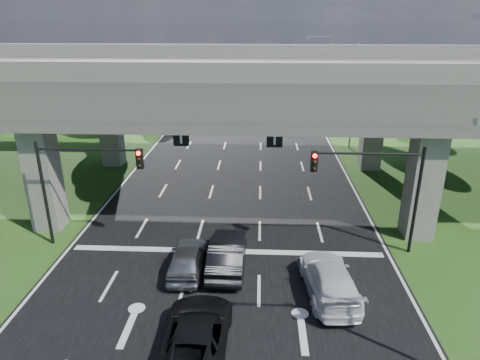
# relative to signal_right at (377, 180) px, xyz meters

# --- Properties ---
(ground) EXTENTS (160.00, 160.00, 0.00)m
(ground) POSITION_rel_signal_right_xyz_m (-7.82, -3.94, -4.19)
(ground) COLOR #234A17
(ground) RESTS_ON ground
(road) EXTENTS (18.00, 120.00, 0.03)m
(road) POSITION_rel_signal_right_xyz_m (-7.82, 6.06, -4.17)
(road) COLOR black
(road) RESTS_ON ground
(overpass) EXTENTS (80.00, 15.00, 10.00)m
(overpass) POSITION_rel_signal_right_xyz_m (-7.82, 8.06, 3.73)
(overpass) COLOR #373532
(overpass) RESTS_ON ground
(warehouse) EXTENTS (20.00, 10.00, 4.00)m
(warehouse) POSITION_rel_signal_right_xyz_m (-33.82, 31.06, -2.19)
(warehouse) COLOR #9E9E99
(warehouse) RESTS_ON ground
(signal_right) EXTENTS (5.76, 0.54, 6.00)m
(signal_right) POSITION_rel_signal_right_xyz_m (0.00, 0.00, 0.00)
(signal_right) COLOR black
(signal_right) RESTS_ON ground
(signal_left) EXTENTS (5.76, 0.54, 6.00)m
(signal_left) POSITION_rel_signal_right_xyz_m (-15.65, 0.00, 0.00)
(signal_left) COLOR black
(signal_left) RESTS_ON ground
(streetlight_far) EXTENTS (3.38, 0.25, 10.00)m
(streetlight_far) POSITION_rel_signal_right_xyz_m (2.27, 20.06, 1.66)
(streetlight_far) COLOR gray
(streetlight_far) RESTS_ON ground
(streetlight_beyond) EXTENTS (3.38, 0.25, 10.00)m
(streetlight_beyond) POSITION_rel_signal_right_xyz_m (2.27, 36.06, 1.66)
(streetlight_beyond) COLOR gray
(streetlight_beyond) RESTS_ON ground
(tree_left_near) EXTENTS (4.50, 4.50, 7.80)m
(tree_left_near) POSITION_rel_signal_right_xyz_m (-21.78, 22.06, 0.63)
(tree_left_near) COLOR black
(tree_left_near) RESTS_ON ground
(tree_left_mid) EXTENTS (3.91, 3.90, 6.76)m
(tree_left_mid) POSITION_rel_signal_right_xyz_m (-24.78, 30.06, -0.01)
(tree_left_mid) COLOR black
(tree_left_mid) RESTS_ON ground
(tree_left_far) EXTENTS (4.80, 4.80, 8.32)m
(tree_left_far) POSITION_rel_signal_right_xyz_m (-20.78, 38.06, 0.95)
(tree_left_far) COLOR black
(tree_left_far) RESTS_ON ground
(tree_right_near) EXTENTS (4.20, 4.20, 7.28)m
(tree_right_near) POSITION_rel_signal_right_xyz_m (5.22, 24.06, 0.31)
(tree_right_near) COLOR black
(tree_right_near) RESTS_ON ground
(tree_right_mid) EXTENTS (3.91, 3.90, 6.76)m
(tree_right_mid) POSITION_rel_signal_right_xyz_m (8.22, 32.06, -0.01)
(tree_right_mid) COLOR black
(tree_right_mid) RESTS_ON ground
(tree_right_far) EXTENTS (4.50, 4.50, 7.80)m
(tree_right_far) POSITION_rel_signal_right_xyz_m (4.22, 40.06, 0.63)
(tree_right_far) COLOR black
(tree_right_far) RESTS_ON ground
(car_silver) EXTENTS (1.78, 4.28, 1.45)m
(car_silver) POSITION_rel_signal_right_xyz_m (-9.62, -2.47, -3.43)
(car_silver) COLOR gray
(car_silver) RESTS_ON road
(car_dark) EXTENTS (1.78, 5.02, 1.65)m
(car_dark) POSITION_rel_signal_right_xyz_m (-7.65, -2.01, -3.33)
(car_dark) COLOR black
(car_dark) RESTS_ON road
(car_white) EXTENTS (2.65, 5.50, 1.55)m
(car_white) POSITION_rel_signal_right_xyz_m (-2.81, -3.99, -3.38)
(car_white) COLOR silver
(car_white) RESTS_ON road
(car_trailing) EXTENTS (2.48, 5.35, 1.49)m
(car_trailing) POSITION_rel_signal_right_xyz_m (-8.38, -7.97, -3.41)
(car_trailing) COLOR black
(car_trailing) RESTS_ON road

